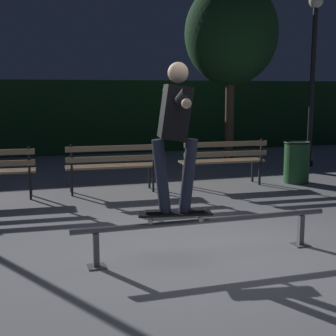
% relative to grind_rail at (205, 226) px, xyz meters
% --- Properties ---
extents(ground_plane, '(90.00, 90.00, 0.00)m').
position_rel_grind_rail_xyz_m(ground_plane, '(-0.00, 0.03, -0.33)').
color(ground_plane, '#99999E').
extents(hedge_backdrop, '(24.00, 1.20, 2.04)m').
position_rel_grind_rail_xyz_m(hedge_backdrop, '(-0.00, 9.28, 0.69)').
color(hedge_backdrop, '#193D1E').
rests_on(hedge_backdrop, ground).
extents(grind_rail, '(2.89, 0.18, 0.42)m').
position_rel_grind_rail_xyz_m(grind_rail, '(0.00, 0.00, 0.00)').
color(grind_rail, slate).
rests_on(grind_rail, ground).
extents(skateboard, '(0.80, 0.32, 0.09)m').
position_rel_grind_rail_xyz_m(skateboard, '(-0.35, 0.00, 0.16)').
color(skateboard, black).
rests_on(skateboard, grind_rail).
extents(skateboarder, '(0.63, 1.39, 1.56)m').
position_rel_grind_rail_xyz_m(skateboarder, '(-0.34, -0.00, 1.10)').
color(skateboarder, black).
rests_on(skateboarder, skateboard).
extents(park_bench_left_center, '(1.62, 0.49, 0.88)m').
position_rel_grind_rail_xyz_m(park_bench_left_center, '(-0.34, 3.49, 0.21)').
color(park_bench_left_center, black).
rests_on(park_bench_left_center, ground).
extents(park_bench_right_center, '(1.62, 0.49, 0.88)m').
position_rel_grind_rail_xyz_m(park_bench_right_center, '(1.74, 3.49, 0.21)').
color(park_bench_right_center, black).
rests_on(park_bench_right_center, ground).
extents(tree_far_right, '(2.26, 2.26, 4.36)m').
position_rel_grind_rail_xyz_m(tree_far_right, '(3.15, 6.34, 2.78)').
color(tree_far_right, brown).
rests_on(tree_far_right, ground).
extents(lamp_post_right, '(0.32, 0.32, 3.90)m').
position_rel_grind_rail_xyz_m(lamp_post_right, '(4.63, 5.08, 2.15)').
color(lamp_post_right, black).
rests_on(lamp_post_right, ground).
extents(trash_can, '(0.52, 0.52, 0.80)m').
position_rel_grind_rail_xyz_m(trash_can, '(3.22, 3.37, 0.09)').
color(trash_can, '#23562D').
rests_on(trash_can, ground).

